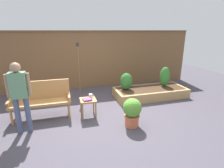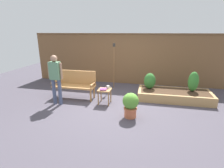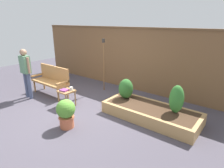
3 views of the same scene
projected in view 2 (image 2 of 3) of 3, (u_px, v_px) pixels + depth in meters
The scene contains 12 objects.
ground_plane at pixel (115, 106), 5.40m from camera, with size 14.00×14.00×0.00m, color #47424C.
fence_back at pixel (127, 59), 7.52m from camera, with size 8.40×0.14×2.16m.
garden_bench at pixel (75, 82), 6.00m from camera, with size 1.44×0.48×0.94m.
side_table at pixel (105, 92), 5.51m from camera, with size 0.40×0.40×0.48m.
cup_on_table at pixel (108, 87), 5.55m from camera, with size 0.13×0.10×0.10m.
book_on_table at pixel (103, 89), 5.43m from camera, with size 0.21×0.19×0.04m, color #7F3875.
potted_boxwood at pixel (131, 104), 4.63m from camera, with size 0.43×0.43×0.69m.
raised_planter_bed at pixel (174, 95), 5.92m from camera, with size 2.40×1.00×0.30m.
shrub_near_bench at pixel (150, 81), 6.06m from camera, with size 0.40×0.40×0.55m.
shrub_far_corner at pixel (193, 82), 5.76m from camera, with size 0.33×0.33×0.67m.
tiki_torch at pixel (114, 58), 6.84m from camera, with size 0.10×0.10×1.80m.
person_by_bench at pixel (55, 76), 5.31m from camera, with size 0.47×0.20×1.56m.
Camera 2 is at (0.93, -4.88, 2.24)m, focal length 27.87 mm.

